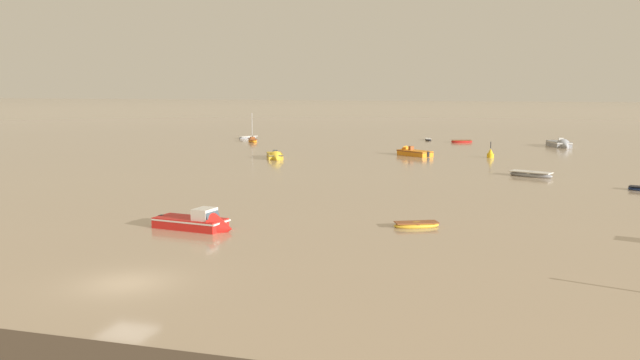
{
  "coord_description": "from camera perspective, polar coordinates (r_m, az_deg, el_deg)",
  "views": [
    {
      "loc": [
        17.79,
        -27.29,
        9.43
      ],
      "look_at": [
        -0.21,
        33.8,
        0.46
      ],
      "focal_mm": 37.6,
      "sensor_mm": 36.0,
      "label": 1
    }
  ],
  "objects": [
    {
      "name": "rowboat_moored_4",
      "position": [
        45.62,
        8.21,
        -3.82
      ],
      "size": [
        3.31,
        2.3,
        0.5
      ],
      "rotation": [
        0.0,
        0.0,
        3.58
      ],
      "color": "gold",
      "rests_on": "ground"
    },
    {
      "name": "rowboat_moored_2",
      "position": [
        115.06,
        11.97,
        3.22
      ],
      "size": [
        3.82,
        2.38,
        0.57
      ],
      "rotation": [
        0.0,
        0.0,
        0.34
      ],
      "color": "red",
      "rests_on": "ground"
    },
    {
      "name": "motorboat_moored_0",
      "position": [
        45.05,
        -10.06,
        -3.76
      ],
      "size": [
        5.89,
        2.71,
        2.16
      ],
      "rotation": [
        0.0,
        0.0,
        6.15
      ],
      "color": "red",
      "rests_on": "ground"
    },
    {
      "name": "channel_buoy",
      "position": [
        91.49,
        14.3,
        2.15
      ],
      "size": [
        0.9,
        0.9,
        2.3
      ],
      "color": "gold",
      "rests_on": "ground"
    },
    {
      "name": "rowboat_moored_3",
      "position": [
        121.6,
        -6.18,
        3.61
      ],
      "size": [
        3.09,
        4.03,
        0.61
      ],
      "rotation": [
        0.0,
        0.0,
        4.19
      ],
      "color": "gray",
      "rests_on": "ground"
    },
    {
      "name": "motorboat_moored_6",
      "position": [
        87.29,
        -3.83,
        1.97
      ],
      "size": [
        3.87,
        5.6,
        1.82
      ],
      "rotation": [
        0.0,
        0.0,
        5.14
      ],
      "color": "gold",
      "rests_on": "ground"
    },
    {
      "name": "rowboat_moored_5",
      "position": [
        73.67,
        17.5,
        0.45
      ],
      "size": [
        4.84,
        3.2,
        0.72
      ],
      "rotation": [
        0.0,
        0.0,
        5.89
      ],
      "color": "gray",
      "rests_on": "ground"
    },
    {
      "name": "motorboat_moored_4",
      "position": [
        92.64,
        7.7,
        2.28
      ],
      "size": [
        5.88,
        5.15,
        2.01
      ],
      "rotation": [
        0.0,
        0.0,
        2.49
      ],
      "color": "orange",
      "rests_on": "ground"
    },
    {
      "name": "sailboat_moored_0",
      "position": [
        114.56,
        -5.76,
        3.37
      ],
      "size": [
        3.45,
        4.63,
        5.07
      ],
      "rotation": [
        0.0,
        0.0,
        2.08
      ],
      "color": "orange",
      "rests_on": "ground"
    },
    {
      "name": "motorboat_moored_5",
      "position": [
        110.39,
        19.82,
        2.81
      ],
      "size": [
        3.93,
        6.94,
        2.26
      ],
      "rotation": [
        0.0,
        0.0,
        4.98
      ],
      "color": "gray",
      "rests_on": "ground"
    },
    {
      "name": "rowboat_moored_6",
      "position": [
        118.73,
        9.19,
        3.42
      ],
      "size": [
        1.66,
        3.08,
        0.46
      ],
      "rotation": [
        0.0,
        0.0,
        4.95
      ],
      "color": "black",
      "rests_on": "ground"
    },
    {
      "name": "ground_plane",
      "position": [
        33.91,
        -16.19,
        -8.45
      ],
      "size": [
        800.0,
        800.0,
        0.0
      ],
      "primitive_type": "plane",
      "color": "tan"
    }
  ]
}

